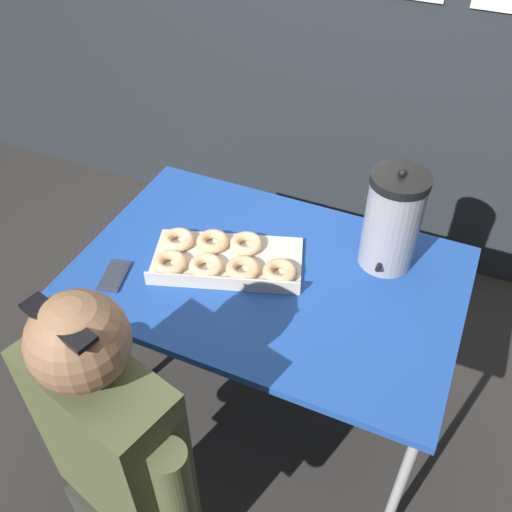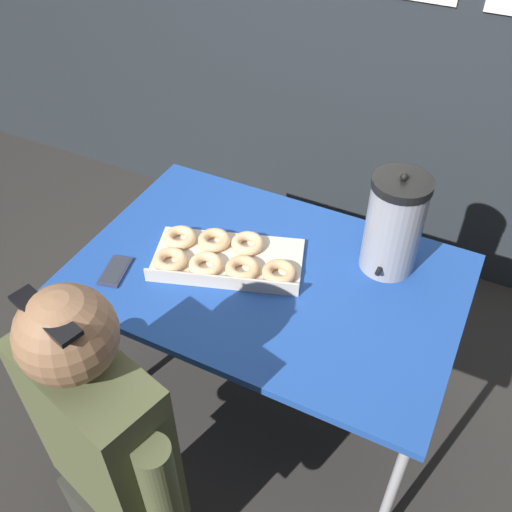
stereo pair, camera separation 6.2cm
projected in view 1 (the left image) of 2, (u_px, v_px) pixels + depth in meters
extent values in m
plane|color=#2D2B28|center=(266.00, 398.00, 2.37)|extent=(12.00, 12.00, 0.00)
cube|color=#1E479E|center=(268.00, 276.00, 1.88)|extent=(1.25, 0.82, 0.03)
cylinder|color=#ADADB2|center=(80.00, 367.00, 2.06)|extent=(0.03, 0.03, 0.70)
cylinder|color=#ADADB2|center=(396.00, 495.00, 1.72)|extent=(0.03, 0.03, 0.70)
cylinder|color=#ADADB2|center=(179.00, 245.00, 2.55)|extent=(0.03, 0.03, 0.70)
cylinder|color=#ADADB2|center=(441.00, 325.00, 2.20)|extent=(0.03, 0.03, 0.70)
cube|color=beige|center=(227.00, 260.00, 1.91)|extent=(0.55, 0.40, 0.02)
cube|color=beige|center=(222.00, 282.00, 1.80)|extent=(0.47, 0.16, 0.04)
torus|color=#E0B27F|center=(170.00, 263.00, 1.86)|extent=(0.16, 0.16, 0.03)
torus|color=#ECBE8B|center=(206.00, 266.00, 1.85)|extent=(0.15, 0.15, 0.03)
torus|color=#DBAD7A|center=(243.00, 269.00, 1.84)|extent=(0.14, 0.14, 0.03)
torus|color=tan|center=(280.00, 272.00, 1.83)|extent=(0.16, 0.16, 0.03)
torus|color=#E7BA87|center=(178.00, 240.00, 1.95)|extent=(0.16, 0.16, 0.03)
torus|color=#DFB17E|center=(213.00, 241.00, 1.94)|extent=(0.14, 0.14, 0.03)
torus|color=#E8BA87|center=(246.00, 244.00, 1.93)|extent=(0.14, 0.14, 0.03)
cylinder|color=#939399|center=(392.00, 224.00, 1.81)|extent=(0.18, 0.18, 0.31)
cylinder|color=black|center=(401.00, 180.00, 1.70)|extent=(0.18, 0.18, 0.03)
sphere|color=black|center=(402.00, 173.00, 1.68)|extent=(0.03, 0.03, 0.03)
cylinder|color=black|center=(379.00, 266.00, 1.82)|extent=(0.02, 0.04, 0.02)
cube|color=#2D334C|center=(114.00, 276.00, 1.86)|extent=(0.10, 0.15, 0.01)
cube|color=#2D333D|center=(114.00, 275.00, 1.85)|extent=(0.09, 0.13, 0.00)
cube|color=#4C5133|center=(112.00, 442.00, 1.43)|extent=(0.43, 0.27, 0.58)
sphere|color=#8E6647|center=(79.00, 341.00, 1.16)|extent=(0.22, 0.22, 0.22)
cube|color=black|center=(58.00, 322.00, 1.08)|extent=(0.19, 0.09, 0.01)
cylinder|color=#4C5133|center=(177.00, 503.00, 1.34)|extent=(0.09, 0.09, 0.46)
cylinder|color=#4C5133|center=(59.00, 400.00, 1.55)|extent=(0.09, 0.09, 0.46)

